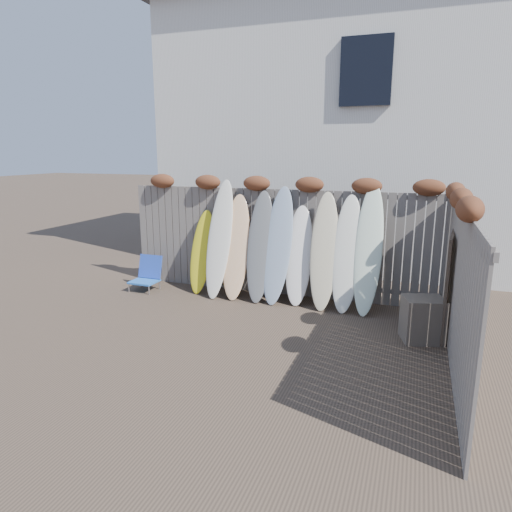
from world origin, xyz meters
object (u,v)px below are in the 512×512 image
(wooden_crate, at_px, (423,319))
(lattice_panel, at_px, (448,285))
(beach_chair, at_px, (147,274))
(surfboard_0, at_px, (202,252))

(wooden_crate, height_order, lattice_panel, lattice_panel)
(beach_chair, xyz_separation_m, lattice_panel, (5.45, -0.51, 0.46))
(lattice_panel, distance_m, surfboard_0, 4.43)
(wooden_crate, bearing_deg, lattice_panel, 47.59)
(wooden_crate, distance_m, surfboard_0, 4.22)
(beach_chair, distance_m, surfboard_0, 1.21)
(beach_chair, bearing_deg, lattice_panel, -5.31)
(lattice_panel, bearing_deg, surfboard_0, 175.88)
(wooden_crate, height_order, surfboard_0, surfboard_0)
(lattice_panel, height_order, surfboard_0, surfboard_0)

